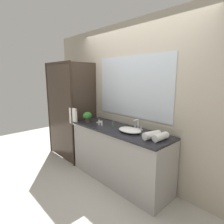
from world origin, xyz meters
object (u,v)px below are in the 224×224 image
(amenity_bottle_lotion, at_px, (113,124))
(rolled_towel_middle, at_px, (152,135))
(faucet, at_px, (138,126))
(potted_plant, at_px, (87,116))
(soap_dish, at_px, (99,122))
(rolled_towel_near_edge, at_px, (161,137))
(amenity_bottle_body_wash, at_px, (102,123))
(sink_basin, at_px, (130,130))
(amenity_bottle_conditioner, at_px, (99,123))

(amenity_bottle_lotion, bearing_deg, rolled_towel_middle, -2.85)
(faucet, distance_m, potted_plant, 0.97)
(potted_plant, xyz_separation_m, soap_dish, (0.18, 0.13, -0.10))
(rolled_towel_near_edge, bearing_deg, amenity_bottle_body_wash, -174.54)
(rolled_towel_near_edge, distance_m, rolled_towel_middle, 0.12)
(amenity_bottle_body_wash, bearing_deg, faucet, 25.00)
(soap_dish, bearing_deg, rolled_towel_near_edge, 0.31)
(faucet, relative_size, amenity_bottle_lotion, 1.85)
(amenity_bottle_body_wash, bearing_deg, soap_dish, 152.46)
(soap_dish, bearing_deg, potted_plant, -143.24)
(faucet, xyz_separation_m, soap_dish, (-0.74, -0.17, -0.04))
(faucet, height_order, amenity_bottle_lotion, faucet)
(potted_plant, bearing_deg, sink_basin, 7.12)
(faucet, height_order, rolled_towel_near_edge, faucet)
(rolled_towel_near_edge, bearing_deg, amenity_bottle_lotion, -179.86)
(amenity_bottle_lotion, bearing_deg, amenity_bottle_body_wash, -149.26)
(sink_basin, xyz_separation_m, rolled_towel_near_edge, (0.52, 0.02, 0.02))
(amenity_bottle_conditioner, relative_size, rolled_towel_middle, 0.36)
(sink_basin, distance_m, potted_plant, 0.93)
(amenity_bottle_conditioner, distance_m, amenity_bottle_lotion, 0.26)
(faucet, xyz_separation_m, rolled_towel_near_edge, (0.52, -0.16, -0.01))
(faucet, relative_size, amenity_bottle_body_wash, 1.96)
(amenity_bottle_body_wash, bearing_deg, rolled_towel_middle, 3.61)
(amenity_bottle_conditioner, bearing_deg, rolled_towel_near_edge, 5.46)
(sink_basin, relative_size, faucet, 2.23)
(soap_dish, distance_m, amenity_bottle_body_wash, 0.21)
(sink_basin, bearing_deg, faucet, 90.00)
(faucet, bearing_deg, sink_basin, -90.00)
(potted_plant, relative_size, amenity_bottle_lotion, 2.05)
(amenity_bottle_body_wash, relative_size, rolled_towel_near_edge, 0.35)
(potted_plant, relative_size, rolled_towel_near_edge, 0.76)
(amenity_bottle_lotion, height_order, rolled_towel_middle, rolled_towel_middle)
(soap_dish, xyz_separation_m, amenity_bottle_conditioner, (0.12, -0.10, 0.03))
(faucet, height_order, amenity_bottle_body_wash, faucet)
(amenity_bottle_conditioner, height_order, amenity_bottle_lotion, same)
(amenity_bottle_conditioner, distance_m, rolled_towel_near_edge, 1.15)
(rolled_towel_near_edge, bearing_deg, faucet, 162.93)
(amenity_bottle_conditioner, bearing_deg, amenity_bottle_lotion, 24.31)
(faucet, xyz_separation_m, amenity_bottle_body_wash, (-0.56, -0.26, -0.01))
(faucet, xyz_separation_m, potted_plant, (-0.92, -0.30, 0.06))
(rolled_towel_near_edge, bearing_deg, potted_plant, -174.45)
(rolled_towel_middle, bearing_deg, faucet, 153.73)
(sink_basin, relative_size, amenity_bottle_conditioner, 4.14)
(potted_plant, bearing_deg, rolled_towel_near_edge, 5.55)
(potted_plant, height_order, rolled_towel_near_edge, potted_plant)
(faucet, distance_m, amenity_bottle_body_wash, 0.62)
(amenity_bottle_lotion, bearing_deg, potted_plant, -165.50)
(faucet, bearing_deg, soap_dish, -167.49)
(sink_basin, distance_m, amenity_bottle_lotion, 0.39)
(amenity_bottle_conditioner, distance_m, rolled_towel_middle, 1.04)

